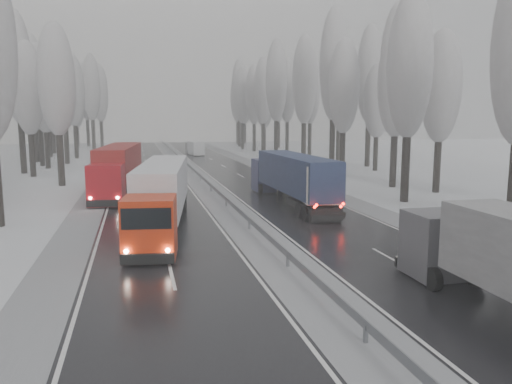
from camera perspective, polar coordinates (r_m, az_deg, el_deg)
name	(u,v)px	position (r m, az deg, el deg)	size (l,w,h in m)	color
carriageway_right	(284,200)	(41.38, 3.27, -0.91)	(7.50, 200.00, 0.03)	black
carriageway_left	(156,205)	(39.68, -11.41, -1.47)	(7.50, 200.00, 0.03)	black
median_slush	(222,202)	(40.19, -3.91, -1.19)	(3.00, 200.00, 0.04)	#94979C
shoulder_right	(340,198)	(43.05, 9.60, -0.64)	(2.40, 200.00, 0.04)	#94979C
shoulder_left	(89,208)	(39.83, -18.55, -1.70)	(2.40, 200.00, 0.04)	#94979C
median_guardrail	(222,195)	(40.09, -3.92, -0.38)	(0.12, 200.00, 0.76)	slate
tree_18	(410,67)	(41.98, 17.18, 13.50)	(3.60, 3.60, 16.58)	black
tree_19	(441,88)	(48.18, 20.41, 11.13)	(3.60, 3.60, 14.57)	black
tree_20	(396,82)	(50.66, 15.76, 12.01)	(3.60, 3.60, 15.71)	black
tree_21	(397,67)	(55.37, 15.84, 13.61)	(3.60, 3.60, 18.62)	black
tree_22	(344,87)	(59.64, 10.04, 11.72)	(3.60, 3.60, 15.86)	black
tree_23	(377,102)	(65.86, 13.70, 10.01)	(3.60, 3.60, 13.55)	black
tree_24	(334,66)	(65.19, 8.88, 14.06)	(3.60, 3.60, 20.49)	black
tree_25	(370,75)	(71.59, 12.88, 12.91)	(3.60, 3.60, 19.44)	black
tree_26	(304,80)	(74.55, 5.56, 12.57)	(3.60, 3.60, 18.78)	black
tree_27	(339,88)	(80.78, 9.51, 11.65)	(3.60, 3.60, 17.62)	black
tree_28	(276,82)	(84.40, 2.35, 12.49)	(3.60, 3.60, 19.62)	black
tree_29	(310,89)	(90.39, 6.23, 11.57)	(3.60, 3.60, 18.11)	black
tree_30	(263,92)	(93.79, 0.82, 11.41)	(3.60, 3.60, 17.86)	black
tree_31	(287,91)	(99.26, 3.62, 11.50)	(3.60, 3.60, 18.58)	black
tree_32	(254,95)	(101.08, -0.21, 11.01)	(3.60, 3.60, 17.33)	black
tree_33	(264,105)	(105.65, 0.97, 9.86)	(3.60, 3.60, 14.33)	black
tree_34	(242,96)	(107.82, -1.57, 10.95)	(3.60, 3.60, 17.63)	black
tree_35	(279,95)	(113.94, 2.63, 11.01)	(3.60, 3.60, 18.25)	black
tree_36	(239,90)	(117.79, -1.95, 11.55)	(3.60, 3.60, 20.23)	black
tree_37	(264,102)	(123.15, 0.92, 10.28)	(3.60, 3.60, 16.37)	black
tree_38	(237,98)	(128.41, -2.15, 10.66)	(3.60, 3.60, 17.97)	black
tree_39	(245,103)	(132.86, -1.28, 10.10)	(3.60, 3.60, 16.19)	black
tree_62	(56,80)	(53.44, -21.88, 11.75)	(3.60, 3.60, 16.04)	black
tree_64	(28,89)	(62.97, -24.63, 10.65)	(3.60, 3.60, 15.42)	black
tree_65	(17,69)	(67.41, -25.64, 12.60)	(3.60, 3.60, 19.48)	black
tree_66	(44,94)	(72.43, -23.08, 10.27)	(3.60, 3.60, 15.23)	black
tree_67	(38,86)	(76.66, -23.68, 10.99)	(3.60, 3.60, 17.09)	black
tree_68	(63,90)	(78.93, -21.16, 10.83)	(3.60, 3.60, 16.65)	black
tree_69	(32,79)	(83.72, -24.21, 11.67)	(3.60, 3.60, 19.35)	black
tree_70	(73,91)	(88.91, -20.14, 10.74)	(3.60, 3.60, 17.09)	black
tree_71	(46,83)	(93.59, -22.86, 11.44)	(3.60, 3.60, 19.61)	black
tree_72	(65,101)	(98.44, -21.01, 9.69)	(3.60, 3.60, 15.11)	black
tree_73	(51,94)	(102.85, -22.38, 10.30)	(3.60, 3.60, 17.22)	black
tree_74	(91,88)	(108.90, -18.30, 11.20)	(3.60, 3.60, 19.68)	black
tree_75	(47,92)	(113.90, -22.77, 10.49)	(3.60, 3.60, 18.60)	black
tree_76	(100,94)	(118.15, -17.41, 10.64)	(3.60, 3.60, 18.55)	black
tree_77	(76,106)	(122.53, -19.88, 9.18)	(3.60, 3.60, 14.32)	black
tree_78	(86,92)	(125.01, -18.86, 10.73)	(3.60, 3.60, 19.55)	black
tree_79	(76,100)	(129.20, -19.90, 9.89)	(3.60, 3.60, 17.07)	black
truck_blue_box	(291,175)	(39.05, 4.02, 1.91)	(2.77, 15.44, 3.95)	#202250
truck_cream_box	(303,178)	(39.02, 5.35, 1.64)	(3.92, 14.39, 3.66)	#BDB8A7
box_truck_distant	(195,148)	(91.31, -6.98, 5.00)	(2.79, 6.89, 2.50)	#B7BBBF
truck_red_white	(162,192)	(30.71, -10.71, 0.03)	(4.53, 15.67, 3.99)	red
truck_red_red	(118,166)	(46.33, -15.47, 2.87)	(4.26, 16.66, 4.24)	#A70911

